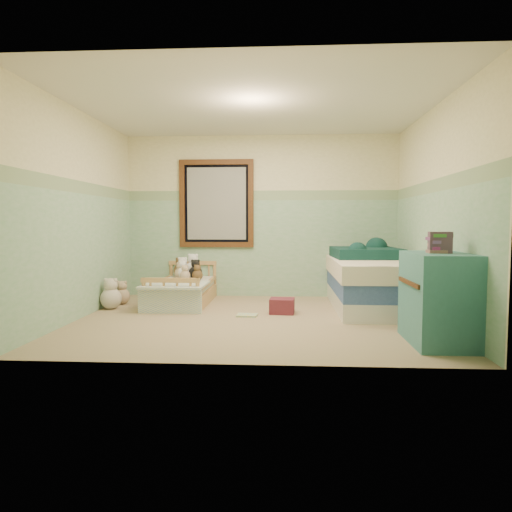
# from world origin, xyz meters

# --- Properties ---
(floor) EXTENTS (4.20, 3.60, 0.02)m
(floor) POSITION_xyz_m (0.00, 0.00, -0.01)
(floor) COLOR #998363
(floor) RESTS_ON ground
(ceiling) EXTENTS (4.20, 3.60, 0.02)m
(ceiling) POSITION_xyz_m (0.00, 0.00, 2.51)
(ceiling) COLOR silver
(ceiling) RESTS_ON wall_back
(wall_back) EXTENTS (4.20, 0.04, 2.50)m
(wall_back) POSITION_xyz_m (0.00, 1.80, 1.25)
(wall_back) COLOR beige
(wall_back) RESTS_ON floor
(wall_front) EXTENTS (4.20, 0.04, 2.50)m
(wall_front) POSITION_xyz_m (0.00, -1.80, 1.25)
(wall_front) COLOR beige
(wall_front) RESTS_ON floor
(wall_left) EXTENTS (0.04, 3.60, 2.50)m
(wall_left) POSITION_xyz_m (-2.10, 0.00, 1.25)
(wall_left) COLOR beige
(wall_left) RESTS_ON floor
(wall_right) EXTENTS (0.04, 3.60, 2.50)m
(wall_right) POSITION_xyz_m (2.10, 0.00, 1.25)
(wall_right) COLOR beige
(wall_right) RESTS_ON floor
(wainscot_mint) EXTENTS (4.20, 0.01, 1.50)m
(wainscot_mint) POSITION_xyz_m (0.00, 1.79, 0.75)
(wainscot_mint) COLOR #73AA7C
(wainscot_mint) RESTS_ON floor
(border_strip) EXTENTS (4.20, 0.01, 0.15)m
(border_strip) POSITION_xyz_m (0.00, 1.79, 1.57)
(border_strip) COLOR #3F7040
(border_strip) RESTS_ON wall_back
(window_frame) EXTENTS (1.16, 0.06, 1.36)m
(window_frame) POSITION_xyz_m (-0.70, 1.76, 1.45)
(window_frame) COLOR #351B0F
(window_frame) RESTS_ON wall_back
(window_blinds) EXTENTS (0.92, 0.01, 1.12)m
(window_blinds) POSITION_xyz_m (-0.70, 1.77, 1.45)
(window_blinds) COLOR #AEAEA7
(window_blinds) RESTS_ON window_frame
(toddler_bed_frame) EXTENTS (0.76, 1.51, 0.19)m
(toddler_bed_frame) POSITION_xyz_m (-1.08, 1.05, 0.10)
(toddler_bed_frame) COLOR #B4833F
(toddler_bed_frame) RESTS_ON floor
(toddler_mattress) EXTENTS (0.69, 1.45, 0.12)m
(toddler_mattress) POSITION_xyz_m (-1.08, 1.05, 0.25)
(toddler_mattress) COLOR silver
(toddler_mattress) RESTS_ON toddler_bed_frame
(patchwork_quilt) EXTENTS (0.82, 0.76, 0.03)m
(patchwork_quilt) POSITION_xyz_m (-1.08, 0.58, 0.33)
(patchwork_quilt) COLOR #7DA6E0
(patchwork_quilt) RESTS_ON toddler_mattress
(plush_bed_brown) EXTENTS (0.21, 0.21, 0.21)m
(plush_bed_brown) POSITION_xyz_m (-1.23, 1.55, 0.42)
(plush_bed_brown) COLOR brown
(plush_bed_brown) RESTS_ON toddler_mattress
(plush_bed_white) EXTENTS (0.25, 0.25, 0.25)m
(plush_bed_white) POSITION_xyz_m (-1.03, 1.55, 0.44)
(plush_bed_white) COLOR white
(plush_bed_white) RESTS_ON toddler_mattress
(plush_bed_tan) EXTENTS (0.17, 0.17, 0.17)m
(plush_bed_tan) POSITION_xyz_m (-1.18, 1.33, 0.40)
(plush_bed_tan) COLOR tan
(plush_bed_tan) RESTS_ON toddler_mattress
(plush_bed_dark) EXTENTS (0.20, 0.20, 0.20)m
(plush_bed_dark) POSITION_xyz_m (-0.95, 1.33, 0.41)
(plush_bed_dark) COLOR black
(plush_bed_dark) RESTS_ON toddler_mattress
(plush_floor_cream) EXTENTS (0.28, 0.28, 0.28)m
(plush_floor_cream) POSITION_xyz_m (-1.95, 0.55, 0.14)
(plush_floor_cream) COLOR beige
(plush_floor_cream) RESTS_ON floor
(plush_floor_tan) EXTENTS (0.22, 0.22, 0.22)m
(plush_floor_tan) POSITION_xyz_m (-1.93, 0.92, 0.11)
(plush_floor_tan) COLOR tan
(plush_floor_tan) RESTS_ON floor
(twin_bed_frame) EXTENTS (1.04, 2.08, 0.22)m
(twin_bed_frame) POSITION_xyz_m (1.55, 0.83, 0.11)
(twin_bed_frame) COLOR silver
(twin_bed_frame) RESTS_ON floor
(twin_boxspring) EXTENTS (1.04, 2.08, 0.22)m
(twin_boxspring) POSITION_xyz_m (1.55, 0.83, 0.33)
(twin_boxspring) COLOR navy
(twin_boxspring) RESTS_ON twin_bed_frame
(twin_mattress) EXTENTS (1.08, 2.13, 0.22)m
(twin_mattress) POSITION_xyz_m (1.55, 0.83, 0.55)
(twin_mattress) COLOR #F0E4CF
(twin_mattress) RESTS_ON twin_boxspring
(teal_blanket) EXTENTS (0.93, 0.98, 0.14)m
(teal_blanket) POSITION_xyz_m (1.50, 1.13, 0.73)
(teal_blanket) COLOR #103832
(teal_blanket) RESTS_ON twin_mattress
(dresser) EXTENTS (0.54, 0.86, 0.86)m
(dresser) POSITION_xyz_m (1.82, -1.01, 0.43)
(dresser) COLOR teal
(dresser) RESTS_ON floor
(book_stack) EXTENTS (0.22, 0.18, 0.20)m
(book_stack) POSITION_xyz_m (1.82, -1.02, 0.96)
(book_stack) COLOR brown
(book_stack) RESTS_ON dresser
(red_pillow) EXTENTS (0.32, 0.29, 0.19)m
(red_pillow) POSITION_xyz_m (0.33, 0.38, 0.10)
(red_pillow) COLOR maroon
(red_pillow) RESTS_ON floor
(floor_book) EXTENTS (0.26, 0.21, 0.02)m
(floor_book) POSITION_xyz_m (-0.09, 0.17, 0.01)
(floor_book) COLOR yellow
(floor_book) RESTS_ON floor
(extra_plush_0) EXTENTS (0.16, 0.16, 0.16)m
(extra_plush_0) POSITION_xyz_m (-0.90, 1.18, 0.39)
(extra_plush_0) COLOR brown
(extra_plush_0) RESTS_ON toddler_mattress
(extra_plush_1) EXTENTS (0.15, 0.15, 0.15)m
(extra_plush_1) POSITION_xyz_m (-1.07, 1.13, 0.39)
(extra_plush_1) COLOR tan
(extra_plush_1) RESTS_ON toddler_mattress
(extra_plush_2) EXTENTS (0.21, 0.21, 0.21)m
(extra_plush_2) POSITION_xyz_m (-1.19, 1.52, 0.42)
(extra_plush_2) COLOR white
(extra_plush_2) RESTS_ON toddler_mattress
(extra_plush_3) EXTENTS (0.19, 0.19, 0.19)m
(extra_plush_3) POSITION_xyz_m (-1.14, 1.33, 0.41)
(extra_plush_3) COLOR white
(extra_plush_3) RESTS_ON toddler_mattress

